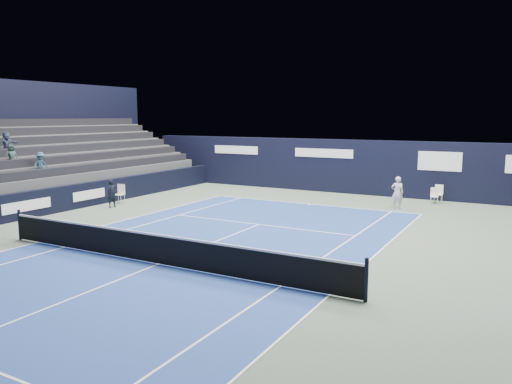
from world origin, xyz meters
TOP-DOWN VIEW (x-y plane):
  - ground at (0.00, 2.00)m, footprint 48.00×48.00m
  - court_surface at (0.00, 0.00)m, footprint 10.97×23.77m
  - folding_chair_back_a at (5.49, 15.08)m, footprint 0.44×0.43m
  - folding_chair_back_b at (5.63, 15.55)m, footprint 0.42×0.41m
  - line_judge_chair at (-8.76, 7.53)m, footprint 0.50×0.49m
  - line_judge at (-8.22, 6.43)m, footprint 0.45×0.57m
  - court_markings at (0.00, 0.00)m, footprint 11.03×23.83m
  - tennis_net at (0.00, 0.00)m, footprint 12.90×0.10m
  - back_sponsor_wall at (0.01, 16.50)m, footprint 26.00×0.63m
  - side_barrier_left at (-9.50, 5.97)m, footprint 0.33×22.00m
  - spectator_stand at (-13.27, 6.99)m, footprint 6.00×18.00m
  - tennis_player at (4.14, 12.82)m, footprint 0.66×0.88m

SIDE VIEW (x-z plane):
  - ground at x=0.00m, z-range 0.00..0.00m
  - court_surface at x=0.00m, z-range 0.00..0.01m
  - court_markings at x=0.00m, z-range 0.01..0.01m
  - folding_chair_back_a at x=5.49m, z-range 0.06..0.89m
  - tennis_net at x=0.00m, z-range -0.04..1.06m
  - folding_chair_back_b at x=5.63m, z-range 0.07..1.00m
  - line_judge_chair at x=-8.76m, z-range 0.07..1.04m
  - side_barrier_left at x=-9.50m, z-range 0.00..1.20m
  - line_judge at x=-8.22m, z-range 0.00..1.38m
  - tennis_player at x=4.14m, z-range 0.00..1.58m
  - back_sponsor_wall at x=0.01m, z-range 0.00..3.10m
  - spectator_stand at x=-13.27m, z-range -1.25..5.15m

